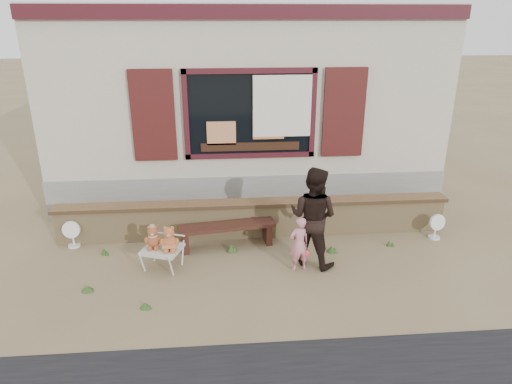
{
  "coord_description": "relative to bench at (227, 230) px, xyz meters",
  "views": [
    {
      "loc": [
        -0.59,
        -6.56,
        3.78
      ],
      "look_at": [
        0.0,
        0.6,
        1.0
      ],
      "focal_mm": 32.0,
      "sensor_mm": 36.0,
      "label": 1
    }
  ],
  "objects": [
    {
      "name": "teddy_bear_left",
      "position": [
        -1.17,
        -0.6,
        0.23
      ],
      "size": [
        0.34,
        0.32,
        0.38
      ],
      "primitive_type": null,
      "rotation": [
        0.0,
        0.0,
        -0.34
      ],
      "color": "brown",
      "rests_on": "folding_chair"
    },
    {
      "name": "teddy_bear_right",
      "position": [
        -0.91,
        -0.69,
        0.25
      ],
      "size": [
        0.37,
        0.34,
        0.41
      ],
      "primitive_type": null,
      "rotation": [
        0.0,
        0.0,
        -0.34
      ],
      "color": "#9C532B",
      "rests_on": "folding_chair"
    },
    {
      "name": "shopfront",
      "position": [
        0.51,
        3.91,
        1.69
      ],
      "size": [
        8.04,
        5.13,
        4.0
      ],
      "color": "gray",
      "rests_on": "ground"
    },
    {
      "name": "folding_chair",
      "position": [
        -1.04,
        -0.64,
        0.01
      ],
      "size": [
        0.71,
        0.67,
        0.36
      ],
      "rotation": [
        0.0,
        0.0,
        -0.34
      ],
      "color": "beige",
      "rests_on": "ground"
    },
    {
      "name": "bench",
      "position": [
        0.0,
        0.0,
        0.0
      ],
      "size": [
        1.7,
        0.6,
        0.43
      ],
      "rotation": [
        0.0,
        0.0,
        0.15
      ],
      "color": "#321911",
      "rests_on": "ground"
    },
    {
      "name": "ground",
      "position": [
        0.51,
        -0.57,
        -0.31
      ],
      "size": [
        80.0,
        80.0,
        0.0
      ],
      "primitive_type": "plane",
      "color": "brown",
      "rests_on": "ground"
    },
    {
      "name": "fan_right",
      "position": [
        3.76,
        0.01,
        -0.07
      ],
      "size": [
        0.31,
        0.2,
        0.48
      ],
      "rotation": [
        0.0,
        0.0,
        0.17
      ],
      "color": "white",
      "rests_on": "ground"
    },
    {
      "name": "fan_left",
      "position": [
        -2.68,
        0.23,
        -0.06
      ],
      "size": [
        0.3,
        0.21,
        0.49
      ],
      "rotation": [
        0.0,
        0.0,
        0.0
      ],
      "color": "white",
      "rests_on": "ground"
    },
    {
      "name": "brick_wall",
      "position": [
        0.51,
        0.43,
        0.03
      ],
      "size": [
        7.1,
        0.36,
        0.67
      ],
      "color": "tan",
      "rests_on": "ground"
    },
    {
      "name": "child",
      "position": [
        1.11,
        -0.87,
        0.15
      ],
      "size": [
        0.37,
        0.29,
        0.91
      ],
      "primitive_type": "imported",
      "rotation": [
        0.0,
        0.0,
        3.37
      ],
      "color": "pink",
      "rests_on": "ground"
    },
    {
      "name": "adult",
      "position": [
        1.36,
        -0.67,
        0.51
      ],
      "size": [
        1.01,
        0.96,
        1.64
      ],
      "primitive_type": "imported",
      "rotation": [
        0.0,
        0.0,
        2.54
      ],
      "color": "black",
      "rests_on": "ground"
    },
    {
      "name": "grass_tufts",
      "position": [
        0.18,
        -0.63,
        -0.26
      ],
      "size": [
        5.07,
        1.73,
        0.14
      ],
      "color": "#304E1F",
      "rests_on": "ground"
    }
  ]
}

